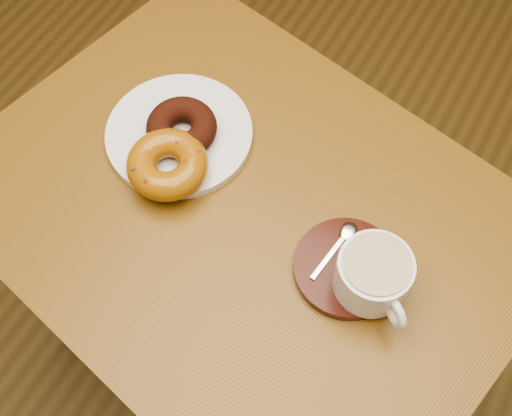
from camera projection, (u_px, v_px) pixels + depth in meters
The scene contains 8 objects.
ground at pixel (192, 289), 1.67m from camera, with size 6.00×6.00×0.00m, color brown.
cafe_table at pixel (245, 244), 1.03m from camera, with size 0.91×0.76×0.75m.
donut_plate at pixel (179, 134), 0.98m from camera, with size 0.22×0.22×0.01m, color silver.
donut_cinnamon at pixel (182, 127), 0.95m from camera, with size 0.11×0.11×0.04m, color #33120A.
donut_caramel at pixel (168, 164), 0.92m from camera, with size 0.12×0.12×0.04m.
saucer at pixel (347, 268), 0.87m from camera, with size 0.15×0.15×0.02m, color black.
coffee_cup at pixel (374, 275), 0.82m from camera, with size 0.12×0.10×0.07m.
teaspoon at pixel (345, 236), 0.88m from camera, with size 0.03×0.10×0.01m.
Camera 1 is at (0.45, -0.45, 1.56)m, focal length 45.00 mm.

